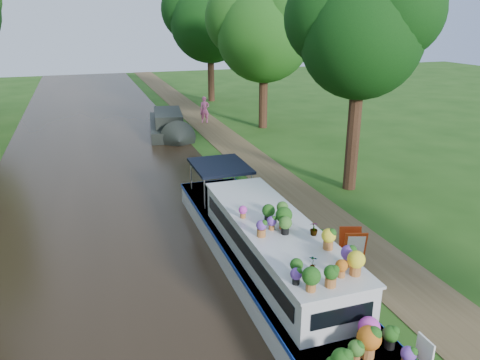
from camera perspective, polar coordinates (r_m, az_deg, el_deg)
name	(u,v)px	position (r m, az deg, el deg)	size (l,w,h in m)	color
ground	(299,229)	(16.54, 7.20, -5.89)	(100.00, 100.00, 0.00)	#1F4912
canal_water	(123,255)	(15.13, -14.02, -8.84)	(10.00, 100.00, 0.02)	black
towpath	(329,224)	(17.06, 10.85, -5.23)	(2.20, 100.00, 0.03)	brown
plant_boat	(275,259)	(12.78, 4.24, -9.53)	(2.29, 13.52, 2.22)	silver
tree_near_overhang	(361,27)	(19.52, 14.52, 17.58)	(5.52, 5.28, 8.99)	black
tree_near_mid	(264,26)	(30.60, 2.91, 18.28)	(6.90, 6.60, 9.40)	black
tree_near_far	(209,15)	(40.90, -3.76, 19.40)	(7.59, 7.26, 10.30)	black
second_boat	(168,125)	(29.84, -8.75, 6.69)	(2.92, 7.52, 1.41)	black
sandwich_board	(353,248)	(14.43, 13.55, -8.02)	(0.71, 0.72, 1.06)	#B1310C
pedestrian_pink	(205,110)	(32.57, -4.34, 8.55)	(0.65, 0.43, 1.79)	#DB5AA9
verge_plant	(237,180)	(20.54, -0.31, 0.02)	(0.38, 0.33, 0.42)	#1B5B22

